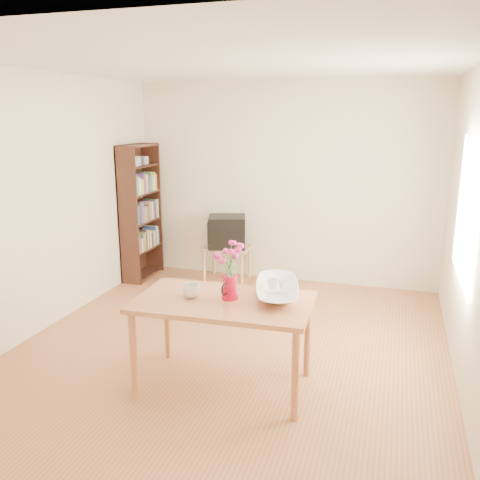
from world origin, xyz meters
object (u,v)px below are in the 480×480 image
(pitcher, at_px, (230,288))
(mug, at_px, (191,291))
(bowl, at_px, (277,266))
(table, at_px, (224,310))
(television, at_px, (227,231))

(pitcher, relative_size, mug, 1.50)
(bowl, bearing_deg, table, -146.49)
(bowl, bearing_deg, television, 117.34)
(table, xyz_separation_m, television, (-0.86, 2.64, 0.00))
(pitcher, distance_m, bowl, 0.43)
(pitcher, bearing_deg, mug, -155.89)
(mug, distance_m, bowl, 0.72)
(table, bearing_deg, television, 105.70)
(bowl, distance_m, television, 2.71)
(mug, xyz_separation_m, television, (-0.59, 2.66, -0.13))
(table, relative_size, bowl, 2.73)
(mug, height_order, television, television)
(table, bearing_deg, mug, -178.11)
(pitcher, xyz_separation_m, bowl, (0.34, 0.21, 0.16))
(television, bearing_deg, mug, -94.41)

